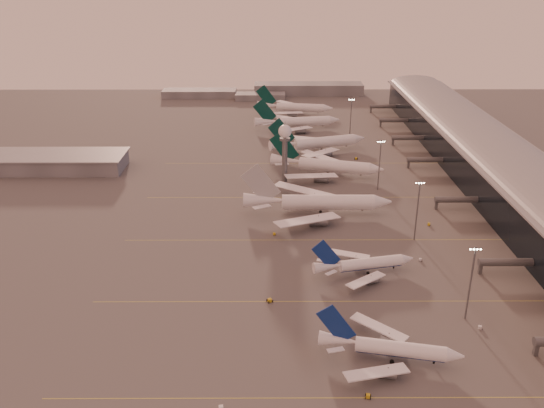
{
  "coord_description": "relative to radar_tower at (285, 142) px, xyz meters",
  "views": [
    {
      "loc": [
        -2.37,
        -150.04,
        101.56
      ],
      "look_at": [
        -1.49,
        67.58,
        10.24
      ],
      "focal_mm": 38.0,
      "sensor_mm": 36.0,
      "label": 1
    }
  ],
  "objects": [
    {
      "name": "gsv_catering_a",
      "position": [
        55.96,
        -125.48,
        -18.97
      ],
      "size": [
        5.24,
        3.41,
        3.96
      ],
      "color": "silver",
      "rests_on": "ground"
    },
    {
      "name": "ground",
      "position": [
        -5.0,
        -120.0,
        -20.95
      ],
      "size": [
        700.0,
        700.0,
        0.0
      ],
      "primitive_type": "plane",
      "color": "#545151",
      "rests_on": "ground"
    },
    {
      "name": "widebody_white",
      "position": [
        13.71,
        -38.98,
        -16.95
      ],
      "size": [
        65.62,
        52.59,
        23.09
      ],
      "color": "white",
      "rests_on": "ground"
    },
    {
      "name": "hangar",
      "position": [
        -125.0,
        20.0,
        -16.63
      ],
      "size": [
        82.0,
        27.0,
        8.5
      ],
      "color": "slate",
      "rests_on": "ground"
    },
    {
      "name": "gsv_tug_far",
      "position": [
        6.64,
        -21.21,
        -20.45
      ],
      "size": [
        2.8,
        3.78,
        0.97
      ],
      "color": "silver",
      "rests_on": "ground"
    },
    {
      "name": "radar_tower",
      "position": [
        0.0,
        0.0,
        0.0
      ],
      "size": [
        6.4,
        6.4,
        31.1
      ],
      "color": "#5A5D62",
      "rests_on": "ground"
    },
    {
      "name": "gsv_tug_hangar",
      "position": [
        40.98,
        36.31,
        -20.37
      ],
      "size": [
        4.36,
        3.2,
        1.12
      ],
      "color": "gold",
      "rests_on": "ground"
    },
    {
      "name": "mast_c",
      "position": [
        45.0,
        -10.0,
        -7.21
      ],
      "size": [
        3.6,
        0.56,
        25.0
      ],
      "color": "#5A5D62",
      "rests_on": "ground"
    },
    {
      "name": "gsv_tug_mid",
      "position": [
        -7.45,
        -110.31,
        -20.38
      ],
      "size": [
        3.8,
        4.49,
        1.1
      ],
      "color": "gold",
      "rests_on": "ground"
    },
    {
      "name": "gsv_truck_a",
      "position": [
        -18.99,
        -159.06,
        -19.72
      ],
      "size": [
        6.23,
        3.04,
        2.41
      ],
      "color": "silver",
      "rests_on": "ground"
    },
    {
      "name": "gsv_truck_b",
      "position": [
        48.54,
        -82.53,
        -19.91
      ],
      "size": [
        5.16,
        2.24,
        2.03
      ],
      "color": "silver",
      "rests_on": "ground"
    },
    {
      "name": "mast_b",
      "position": [
        50.0,
        -65.0,
        -7.21
      ],
      "size": [
        3.6,
        0.56,
        25.0
      ],
      "color": "#5A5D62",
      "rests_on": "ground"
    },
    {
      "name": "gsv_catering_b",
      "position": [
        59.52,
        -51.54,
        -18.85
      ],
      "size": [
        5.59,
        3.9,
        4.2
      ],
      "color": "gold",
      "rests_on": "ground"
    },
    {
      "name": "greentail_d",
      "position": [
        11.13,
        142.0,
        -17.33
      ],
      "size": [
        56.05,
        44.92,
        20.47
      ],
      "color": "white",
      "rests_on": "ground"
    },
    {
      "name": "terminal",
      "position": [
        102.88,
        -9.91,
        -10.43
      ],
      "size": [
        57.0,
        362.0,
        23.04
      ],
      "color": "black",
      "rests_on": "ground"
    },
    {
      "name": "mast_a",
      "position": [
        53.0,
        -120.0,
        -7.21
      ],
      "size": [
        3.6,
        0.56,
        25.0
      ],
      "color": "#5A5D62",
      "rests_on": "ground"
    },
    {
      "name": "gsv_tug_near",
      "position": [
        17.38,
        -155.03,
        -20.44
      ],
      "size": [
        2.79,
        3.82,
        0.98
      ],
      "color": "gold",
      "rests_on": "ground"
    },
    {
      "name": "greentail_b",
      "position": [
        21.09,
        51.67,
        -17.07
      ],
      "size": [
        58.41,
        46.44,
        21.96
      ],
      "color": "white",
      "rests_on": "ground"
    },
    {
      "name": "gsv_truck_c",
      "position": [
        -5.21,
        -60.42,
        -19.94
      ],
      "size": [
        5.13,
        2.61,
        1.98
      ],
      "color": "gold",
      "rests_on": "ground"
    },
    {
      "name": "taxiway_markings",
      "position": [
        25.0,
        -64.0,
        -20.94
      ],
      "size": [
        180.0,
        185.25,
        0.02
      ],
      "color": "gold",
      "rests_on": "ground"
    },
    {
      "name": "distant_horizon",
      "position": [
        -2.38,
        205.14,
        -17.06
      ],
      "size": [
        165.0,
        37.5,
        9.0
      ],
      "color": "slate",
      "rests_on": "ground"
    },
    {
      "name": "greentail_c",
      "position": [
        11.14,
        100.68,
        -17.23
      ],
      "size": [
        57.73,
        46.29,
        21.07
      ],
      "color": "white",
      "rests_on": "ground"
    },
    {
      "name": "narrowbody_mid",
      "position": [
        25.83,
        -91.54,
        -17.93
      ],
      "size": [
        37.74,
        29.8,
        14.93
      ],
      "color": "white",
      "rests_on": "ground"
    },
    {
      "name": "mast_d",
      "position": [
        43.0,
        80.0,
        -7.21
      ],
      "size": [
        3.6,
        0.56,
        25.0
      ],
      "color": "#5A5D62",
      "rests_on": "ground"
    },
    {
      "name": "narrowbody_near",
      "position": [
        25.56,
        -139.8,
        -17.75
      ],
      "size": [
        40.02,
        31.62,
        15.8
      ],
      "color": "white",
      "rests_on": "ground"
    },
    {
      "name": "greentail_a",
      "position": [
        22.1,
        11.23,
        -17.1
      ],
      "size": [
        58.6,
        46.71,
        21.77
      ],
      "color": "white",
      "rests_on": "ground"
    }
  ]
}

